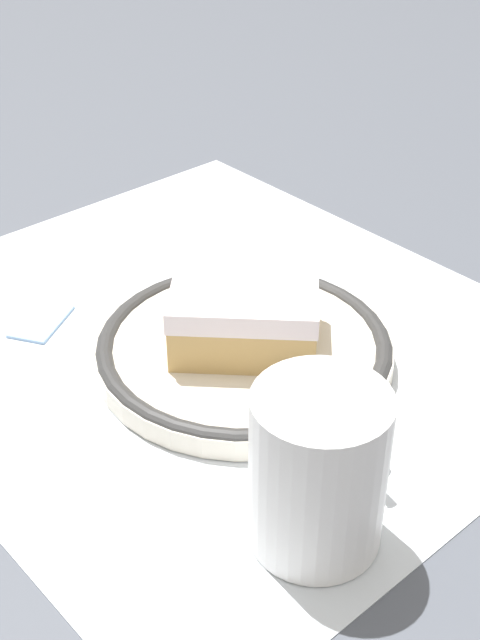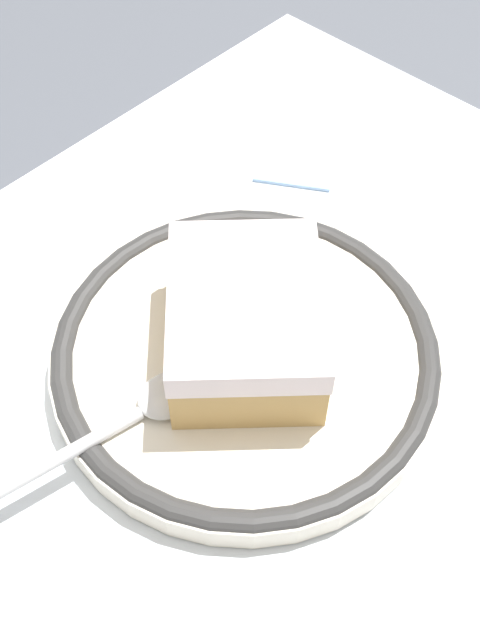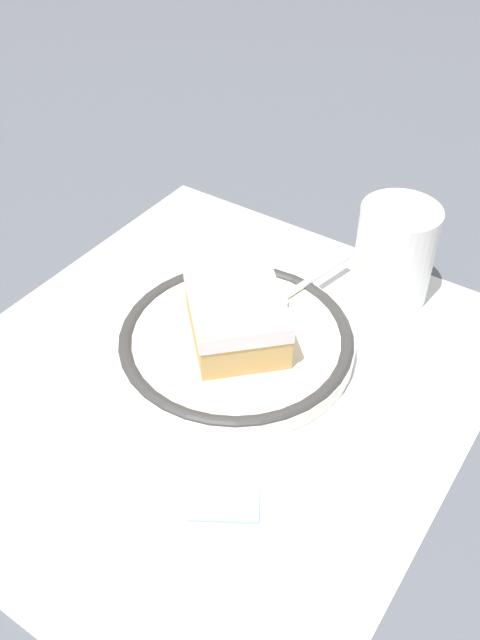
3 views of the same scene
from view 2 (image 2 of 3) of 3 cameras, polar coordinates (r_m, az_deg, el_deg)
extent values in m
plane|color=#4C515B|center=(0.43, 3.97, -0.18)|extent=(2.40, 2.40, 0.00)
cube|color=silver|center=(0.43, 3.97, -0.12)|extent=(0.47, 0.41, 0.00)
cylinder|color=silver|center=(0.41, 0.00, -2.35)|extent=(0.20, 0.20, 0.01)
torus|color=#333333|center=(0.40, 0.00, -2.02)|extent=(0.20, 0.20, 0.01)
cube|color=tan|center=(0.39, 0.48, -0.83)|extent=(0.12, 0.12, 0.03)
cube|color=white|center=(0.37, 0.50, 1.23)|extent=(0.12, 0.12, 0.01)
ellipsoid|color=silver|center=(0.38, -5.25, -5.52)|extent=(0.04, 0.03, 0.01)
cylinder|color=silver|center=(0.37, -13.23, -9.92)|extent=(0.09, 0.03, 0.01)
cube|color=#8CB2E0|center=(0.51, 4.07, 11.19)|extent=(0.05, 0.06, 0.01)
camera|label=1|loc=(0.51, -77.94, 18.40)|focal=48.86mm
camera|label=3|loc=(0.66, 11.25, 58.25)|focal=38.29mm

